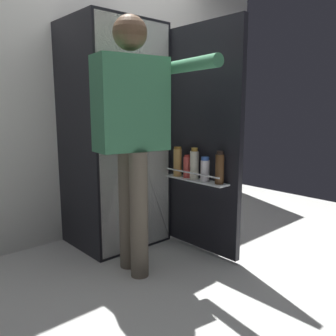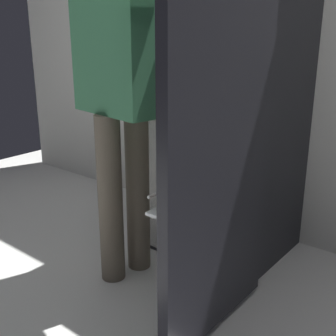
{
  "view_description": "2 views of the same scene",
  "coord_description": "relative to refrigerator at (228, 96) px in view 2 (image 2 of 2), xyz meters",
  "views": [
    {
      "loc": [
        -1.57,
        -1.83,
        1.12
      ],
      "look_at": [
        0.01,
        -0.09,
        0.71
      ],
      "focal_mm": 36.9,
      "sensor_mm": 36.0,
      "label": 1
    },
    {
      "loc": [
        1.19,
        -1.42,
        1.21
      ],
      "look_at": [
        0.07,
        -0.04,
        0.64
      ],
      "focal_mm": 46.05,
      "sensor_mm": 36.0,
      "label": 2
    }
  ],
  "objects": [
    {
      "name": "ground_plane",
      "position": [
        -0.03,
        -0.51,
        -0.88
      ],
      "size": [
        5.22,
        5.22,
        0.0
      ],
      "primitive_type": "plane",
      "color": "silver"
    },
    {
      "name": "kitchen_wall",
      "position": [
        -0.03,
        0.41,
        0.42
      ],
      "size": [
        4.4,
        0.1,
        2.61
      ],
      "primitive_type": "cube",
      "color": "silver",
      "rests_on": "ground_plane"
    },
    {
      "name": "refrigerator",
      "position": [
        0.0,
        0.0,
        0.0
      ],
      "size": [
        0.74,
        1.31,
        1.77
      ],
      "color": "black",
      "rests_on": "ground_plane"
    },
    {
      "name": "person",
      "position": [
        -0.25,
        -0.52,
        0.14
      ],
      "size": [
        0.57,
        0.83,
        1.69
      ],
      "color": "#665B4C",
      "rests_on": "ground_plane"
    }
  ]
}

